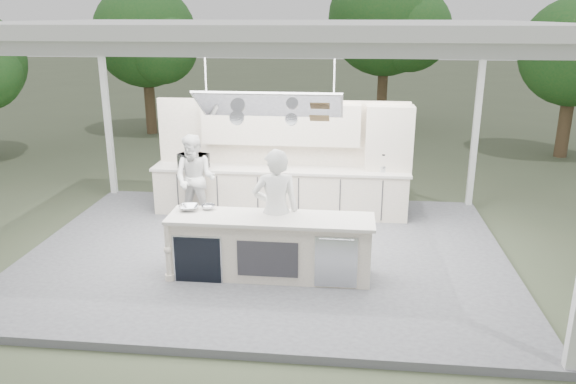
# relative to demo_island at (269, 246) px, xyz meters

# --- Properties ---
(ground) EXTENTS (90.00, 90.00, 0.00)m
(ground) POSITION_rel_demo_island_xyz_m (-0.18, 0.91, -0.60)
(ground) COLOR #3F4831
(ground) RESTS_ON ground
(stage_deck) EXTENTS (8.00, 6.00, 0.12)m
(stage_deck) POSITION_rel_demo_island_xyz_m (-0.18, 0.91, -0.54)
(stage_deck) COLOR slate
(stage_deck) RESTS_ON ground
(tent) EXTENTS (8.20, 6.20, 3.86)m
(tent) POSITION_rel_demo_island_xyz_m (-0.18, 0.90, 3.11)
(tent) COLOR white
(tent) RESTS_ON ground
(demo_island) EXTENTS (3.10, 0.79, 0.95)m
(demo_island) POSITION_rel_demo_island_xyz_m (0.00, 0.00, 0.00)
(demo_island) COLOR white
(demo_island) RESTS_ON stage_deck
(back_counter) EXTENTS (5.08, 0.72, 0.95)m
(back_counter) POSITION_rel_demo_island_xyz_m (-0.18, 2.81, 0.00)
(back_counter) COLOR white
(back_counter) RESTS_ON stage_deck
(back_wall_unit) EXTENTS (5.05, 0.48, 2.25)m
(back_wall_unit) POSITION_rel_demo_island_xyz_m (0.27, 3.03, 0.98)
(back_wall_unit) COLOR white
(back_wall_unit) RESTS_ON stage_deck
(tree_cluster) EXTENTS (19.55, 9.40, 5.85)m
(tree_cluster) POSITION_rel_demo_island_xyz_m (-0.34, 10.68, 2.69)
(tree_cluster) COLOR #4D3926
(tree_cluster) RESTS_ON ground
(head_chef) EXTENTS (0.79, 0.59, 1.95)m
(head_chef) POSITION_rel_demo_island_xyz_m (0.07, 0.21, 0.50)
(head_chef) COLOR white
(head_chef) RESTS_ON stage_deck
(sous_chef) EXTENTS (0.90, 0.75, 1.71)m
(sous_chef) POSITION_rel_demo_island_xyz_m (-1.72, 2.17, 0.38)
(sous_chef) COLOR white
(sous_chef) RESTS_ON stage_deck
(toaster_oven) EXTENTS (0.63, 0.53, 0.30)m
(toaster_oven) POSITION_rel_demo_island_xyz_m (-1.87, 2.61, 0.62)
(toaster_oven) COLOR #B4B7BB
(toaster_oven) RESTS_ON back_counter
(bowl_large) EXTENTS (0.35, 0.35, 0.07)m
(bowl_large) POSITION_rel_demo_island_xyz_m (-1.28, 0.18, 0.51)
(bowl_large) COLOR silver
(bowl_large) RESTS_ON demo_island
(bowl_small) EXTENTS (0.27, 0.27, 0.07)m
(bowl_small) POSITION_rel_demo_island_xyz_m (-0.99, 0.26, 0.51)
(bowl_small) COLOR silver
(bowl_small) RESTS_ON demo_island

